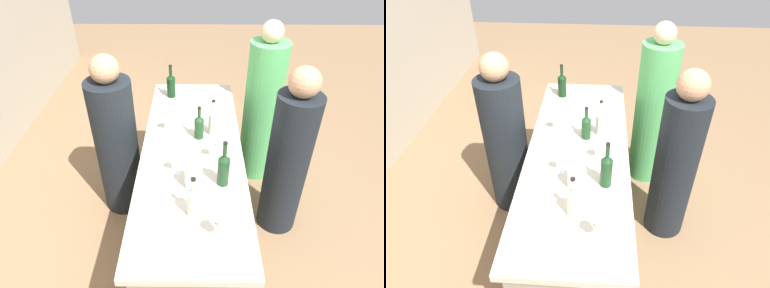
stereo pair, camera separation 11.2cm
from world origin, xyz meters
TOP-DOWN VIEW (x-y plane):
  - ground_plane at (0.00, 0.00)m, footprint 12.00×12.00m
  - bar_counter at (0.00, 0.00)m, footprint 2.15×0.75m
  - wine_bottle_leftmost_clear_pale at (-0.63, -0.01)m, footprint 0.08×0.08m
  - wine_bottle_second_left_olive_green at (-0.37, -0.21)m, footprint 0.08×0.08m
  - wine_bottle_center_olive_green at (0.16, -0.05)m, footprint 0.07×0.07m
  - wine_bottle_second_right_clear_pale at (0.22, -0.16)m, footprint 0.07×0.07m
  - wine_bottle_rightmost_dark_green at (0.83, 0.20)m, footprint 0.08×0.08m
  - wine_glass_near_left at (-0.12, -0.17)m, footprint 0.07×0.07m
  - wine_glass_near_center at (-0.80, -0.16)m, footprint 0.07×0.07m
  - wine_glass_near_right at (-0.26, 0.10)m, footprint 0.06×0.06m
  - wine_glass_far_left at (0.25, 0.20)m, footprint 0.07×0.07m
  - water_pitcher at (-0.39, -0.01)m, footprint 0.12×0.12m
  - person_left_guest at (0.83, -0.67)m, footprint 0.42×0.42m
  - person_center_guest at (0.11, -0.77)m, footprint 0.36×0.36m
  - person_right_guest at (0.33, 0.66)m, footprint 0.47×0.47m

SIDE VIEW (x-z plane):
  - ground_plane at x=0.00m, z-range 0.00..0.00m
  - bar_counter at x=0.00m, z-range 0.00..0.91m
  - person_right_guest at x=0.33m, z-range -0.06..1.45m
  - person_center_guest at x=0.11m, z-range -0.05..1.47m
  - person_left_guest at x=0.83m, z-range -0.06..1.56m
  - water_pitcher at x=-0.39m, z-range 0.90..1.08m
  - wine_glass_far_left at x=0.25m, z-range 0.93..1.07m
  - wine_bottle_center_olive_green at x=0.16m, z-range 0.87..1.14m
  - wine_bottle_leftmost_clear_pale at x=-0.63m, z-range 0.87..1.16m
  - wine_glass_near_center at x=-0.80m, z-range 0.93..1.09m
  - wine_glass_near_right at x=-0.26m, z-range 0.94..1.09m
  - wine_bottle_second_right_clear_pale at x=0.22m, z-range 0.87..1.17m
  - wine_glass_near_left at x=-0.12m, z-range 0.94..1.11m
  - wine_bottle_rightmost_dark_green at x=0.83m, z-range 0.87..1.18m
  - wine_bottle_second_left_olive_green at x=-0.37m, z-range 0.86..1.20m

